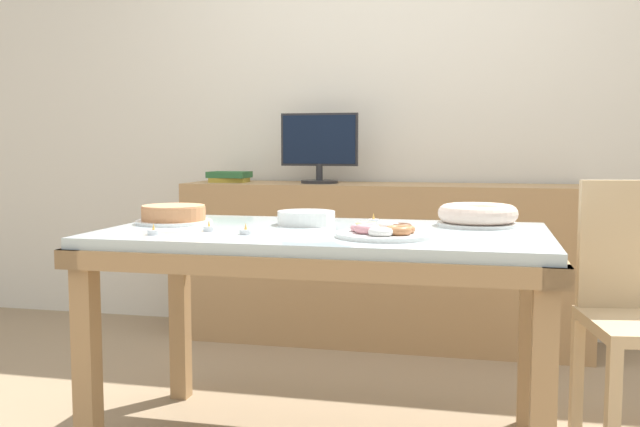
# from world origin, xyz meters

# --- Properties ---
(wall_back) EXTENTS (8.00, 0.10, 2.60)m
(wall_back) POSITION_xyz_m (0.00, 1.70, 1.30)
(wall_back) COLOR silver
(wall_back) RESTS_ON ground
(dining_table) EXTENTS (1.53, 0.84, 0.77)m
(dining_table) POSITION_xyz_m (0.00, 0.00, 0.67)
(dining_table) COLOR silver
(dining_table) RESTS_ON ground
(sideboard) EXTENTS (2.14, 0.44, 0.86)m
(sideboard) POSITION_xyz_m (0.00, 1.40, 0.43)
(sideboard) COLOR tan
(sideboard) RESTS_ON ground
(computer_monitor) EXTENTS (0.42, 0.20, 0.38)m
(computer_monitor) POSITION_xyz_m (-0.35, 1.40, 1.05)
(computer_monitor) COLOR #262628
(computer_monitor) RESTS_ON sideboard
(book_stack) EXTENTS (0.22, 0.17, 0.06)m
(book_stack) POSITION_xyz_m (-0.86, 1.40, 0.89)
(book_stack) COLOR #B29933
(book_stack) RESTS_ON sideboard
(cake_chocolate_round) EXTENTS (0.28, 0.28, 0.07)m
(cake_chocolate_round) POSITION_xyz_m (-0.59, 0.07, 0.80)
(cake_chocolate_round) COLOR white
(cake_chocolate_round) RESTS_ON dining_table
(cake_golden_bundt) EXTENTS (0.29, 0.29, 0.08)m
(cake_golden_bundt) POSITION_xyz_m (0.51, 0.24, 0.81)
(cake_golden_bundt) COLOR white
(cake_golden_bundt) RESTS_ON dining_table
(pastry_platter) EXTENTS (0.32, 0.32, 0.04)m
(pastry_platter) POSITION_xyz_m (0.22, -0.15, 0.79)
(pastry_platter) COLOR white
(pastry_platter) RESTS_ON dining_table
(plate_stack) EXTENTS (0.21, 0.21, 0.05)m
(plate_stack) POSITION_xyz_m (-0.10, 0.14, 0.80)
(plate_stack) COLOR white
(plate_stack) RESTS_ON dining_table
(tealight_near_front) EXTENTS (0.04, 0.04, 0.04)m
(tealight_near_front) POSITION_xyz_m (-0.37, -0.13, 0.78)
(tealight_near_front) COLOR silver
(tealight_near_front) RESTS_ON dining_table
(tealight_left_edge) EXTENTS (0.04, 0.04, 0.04)m
(tealight_left_edge) POSITION_xyz_m (0.13, 0.24, 0.78)
(tealight_left_edge) COLOR silver
(tealight_left_edge) RESTS_ON dining_table
(tealight_near_cakes) EXTENTS (0.04, 0.04, 0.04)m
(tealight_near_cakes) POSITION_xyz_m (-0.22, -0.19, 0.78)
(tealight_near_cakes) COLOR silver
(tealight_near_cakes) RESTS_ON dining_table
(tealight_right_edge) EXTENTS (0.04, 0.04, 0.04)m
(tealight_right_edge) POSITION_xyz_m (-0.51, -0.26, 0.78)
(tealight_right_edge) COLOR silver
(tealight_right_edge) RESTS_ON dining_table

